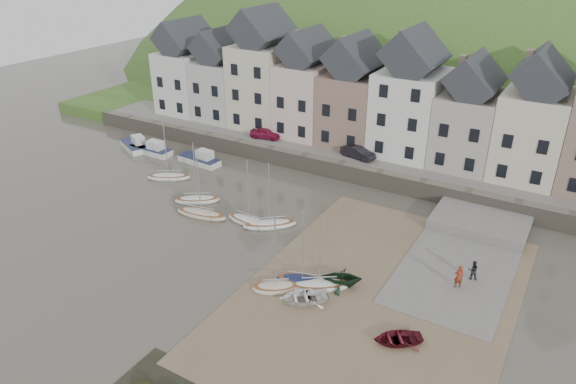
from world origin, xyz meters
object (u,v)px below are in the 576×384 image
Objects in this scene: car_left at (265,133)px; person_dark at (473,270)px; car_right at (358,152)px; rowboat_green at (342,277)px; rowboat_red at (397,338)px; person_red at (459,276)px; sailboat_0 at (169,177)px; rowboat_white at (303,297)px.

person_dark is at bearing -126.61° from car_left.
car_right reaches higher than person_dark.
rowboat_green is 27.69m from car_left.
car_left reaches higher than rowboat_red.
person_dark is (0.67, 1.58, -0.15)m from person_red.
sailboat_0 is at bearing 138.59° from car_right.
sailboat_0 is at bearing -155.00° from rowboat_white.
rowboat_green is at bearing -18.34° from sailboat_0.
sailboat_0 is at bearing -146.81° from rowboat_red.
rowboat_white is at bearing -25.99° from sailboat_0.
car_left is at bearing -168.73° from rowboat_red.
person_dark is at bearing 129.58° from rowboat_red.
sailboat_0 is 4.10× the size of person_dark.
sailboat_0 is at bearing 150.12° from car_left.
rowboat_white is at bearing -152.97° from car_right.
sailboat_0 is 12.89m from car_left.
car_left is at bearing 69.40° from sailboat_0.
person_red reaches higher than rowboat_white.
person_dark is (2.46, 9.24, 0.51)m from rowboat_red.
rowboat_white is at bearing 23.23° from person_dark.
sailboat_0 is at bearing -22.85° from person_dark.
car_right is (-7.48, 19.81, 1.41)m from rowboat_green.
rowboat_red is 0.87× the size of car_left.
sailboat_0 is 2.02× the size of rowboat_red.
car_left reaches higher than person_red.
rowboat_red is at bearing 56.21° from person_dark.
car_right is (11.82, 0.00, 0.03)m from car_left.
car_right reaches higher than person_red.
car_left is at bearing 102.39° from car_right.
rowboat_green is (23.78, -7.88, 0.57)m from sailboat_0.
rowboat_green is at bearing -145.04° from car_left.
rowboat_green is 0.94× the size of rowboat_red.
car_left is 0.93× the size of car_right.
rowboat_white is 11.38m from person_red.
rowboat_white is 1.10× the size of rowboat_red.
car_right reaches higher than rowboat_red.
car_right is (-14.85, 15.70, 1.21)m from person_red.
car_left is at bearing -64.63° from person_red.
person_dark is at bearing 93.12° from rowboat_white.
sailboat_0 reaches higher than car_right.
person_dark is at bearing -147.05° from person_red.
person_red is at bearing 48.19° from person_dark.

